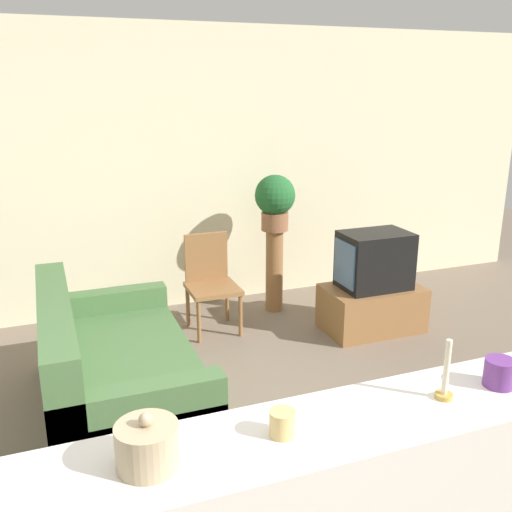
% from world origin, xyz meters
% --- Properties ---
extents(wall_back, '(9.00, 0.06, 2.70)m').
position_xyz_m(wall_back, '(0.00, 3.43, 1.35)').
color(wall_back, beige).
rests_on(wall_back, ground_plane).
extents(couch, '(0.96, 1.72, 0.86)m').
position_xyz_m(couch, '(-0.49, 1.59, 0.29)').
color(couch, '#476B3D').
rests_on(couch, ground_plane).
extents(tv_stand, '(0.87, 0.54, 0.41)m').
position_xyz_m(tv_stand, '(1.88, 2.17, 0.20)').
color(tv_stand, olive).
rests_on(tv_stand, ground_plane).
extents(television, '(0.61, 0.41, 0.51)m').
position_xyz_m(television, '(1.87, 2.17, 0.66)').
color(television, black).
rests_on(television, tv_stand).
extents(wooden_chair, '(0.44, 0.44, 0.87)m').
position_xyz_m(wooden_chair, '(0.52, 2.73, 0.48)').
color(wooden_chair, olive).
rests_on(wooden_chair, ground_plane).
extents(plant_stand, '(0.17, 0.17, 0.82)m').
position_xyz_m(plant_stand, '(1.23, 2.93, 0.41)').
color(plant_stand, olive).
rests_on(plant_stand, ground_plane).
extents(potted_plant, '(0.38, 0.38, 0.53)m').
position_xyz_m(potted_plant, '(1.23, 2.93, 1.11)').
color(potted_plant, '#8E5B3D').
rests_on(potted_plant, plant_stand).
extents(decorative_bowl, '(0.21, 0.21, 0.19)m').
position_xyz_m(decorative_bowl, '(-0.59, -0.36, 1.05)').
color(decorative_bowl, tan).
rests_on(decorative_bowl, foreground_counter).
extents(candle_jar, '(0.09, 0.09, 0.09)m').
position_xyz_m(candle_jar, '(-0.12, -0.36, 1.02)').
color(candle_jar, tan).
rests_on(candle_jar, foreground_counter).
extents(candlestick, '(0.07, 0.07, 0.25)m').
position_xyz_m(candlestick, '(0.57, -0.36, 1.06)').
color(candlestick, '#B7933D').
rests_on(candlestick, foreground_counter).
extents(coffee_tin, '(0.12, 0.12, 0.12)m').
position_xyz_m(coffee_tin, '(0.85, -0.36, 1.03)').
color(coffee_tin, '#66337F').
rests_on(coffee_tin, foreground_counter).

